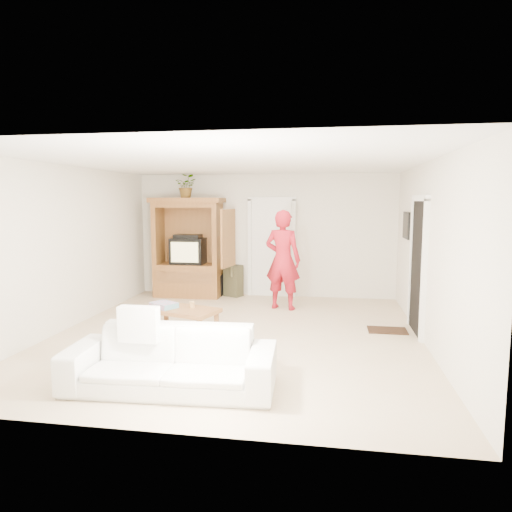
{
  "coord_description": "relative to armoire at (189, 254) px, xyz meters",
  "views": [
    {
      "loc": [
        1.38,
        -6.63,
        2.04
      ],
      "look_at": [
        0.2,
        0.6,
        1.15
      ],
      "focal_mm": 32.0,
      "sensor_mm": 36.0,
      "label": 1
    }
  ],
  "objects": [
    {
      "name": "plant",
      "position": [
        -0.02,
        -0.03,
        1.43
      ],
      "size": [
        0.45,
        0.39,
        0.48
      ],
      "primitive_type": "imported",
      "rotation": [
        0.0,
        0.0,
        0.04
      ],
      "color": "#4C7238",
      "rests_on": "armoire"
    },
    {
      "name": "armoire",
      "position": [
        0.0,
        0.0,
        0.0
      ],
      "size": [
        1.82,
        1.14,
        2.1
      ],
      "color": "brown",
      "rests_on": "floor"
    },
    {
      "name": "framed_picture",
      "position": [
        4.31,
        -0.76,
        0.69
      ],
      "size": [
        0.03,
        0.6,
        0.48
      ],
      "primitive_type": "cube",
      "color": "black",
      "rests_on": "wall_right"
    },
    {
      "name": "wall_back",
      "position": [
        1.58,
        0.34,
        0.39
      ],
      "size": [
        5.5,
        0.0,
        5.5
      ],
      "primitive_type": "plane",
      "rotation": [
        1.57,
        0.0,
        0.0
      ],
      "color": "silver",
      "rests_on": "floor"
    },
    {
      "name": "backpack_black",
      "position": [
        0.51,
        0.11,
        -0.68
      ],
      "size": [
        0.38,
        0.24,
        0.45
      ],
      "primitive_type": null,
      "rotation": [
        0.0,
        0.0,
        -0.06
      ],
      "color": "black",
      "rests_on": "floor"
    },
    {
      "name": "doormat",
      "position": [
        3.88,
        -2.06,
        -0.9
      ],
      "size": [
        0.6,
        0.4,
        0.02
      ],
      "primitive_type": "cube",
      "color": "#382316",
      "rests_on": "floor"
    },
    {
      "name": "backpack_olive",
      "position": [
        0.93,
        0.14,
        -0.57
      ],
      "size": [
        0.43,
        0.39,
        0.67
      ],
      "primitive_type": null,
      "rotation": [
        0.0,
        0.0,
        -0.43
      ],
      "color": "#47442B",
      "rests_on": "floor"
    },
    {
      "name": "man",
      "position": [
        2.09,
        -0.84,
        0.03
      ],
      "size": [
        0.77,
        0.59,
        1.88
      ],
      "primitive_type": "imported",
      "rotation": [
        0.0,
        0.0,
        2.91
      ],
      "color": "#A61623",
      "rests_on": "floor"
    },
    {
      "name": "candle",
      "position": [
        0.89,
        -2.72,
        -0.45
      ],
      "size": [
        0.08,
        0.08,
        0.1
      ],
      "primitive_type": "cylinder",
      "color": "tan",
      "rests_on": "coffee_table"
    },
    {
      "name": "door_back",
      "position": [
        1.73,
        0.31,
        0.11
      ],
      "size": [
        0.85,
        0.05,
        2.04
      ],
      "primitive_type": "cube",
      "color": "white",
      "rests_on": "floor"
    },
    {
      "name": "wall_left",
      "position": [
        -1.17,
        -2.66,
        0.39
      ],
      "size": [
        0.0,
        6.0,
        6.0
      ],
      "primitive_type": "plane",
      "rotation": [
        1.57,
        0.0,
        1.57
      ],
      "color": "silver",
      "rests_on": "floor"
    },
    {
      "name": "floor",
      "position": [
        1.58,
        -2.66,
        -0.91
      ],
      "size": [
        6.0,
        6.0,
        0.0
      ],
      "primitive_type": "plane",
      "color": "tan",
      "rests_on": "ground"
    },
    {
      "name": "sofa",
      "position": [
        1.27,
        -4.73,
        -0.58
      ],
      "size": [
        2.29,
        1.0,
        0.66
      ],
      "primitive_type": "imported",
      "rotation": [
        0.0,
        0.0,
        0.05
      ],
      "color": "silver",
      "rests_on": "floor"
    },
    {
      "name": "coffee_table",
      "position": [
        0.74,
        -2.77,
        -0.55
      ],
      "size": [
        1.23,
        0.91,
        0.41
      ],
      "rotation": [
        0.0,
        0.0,
        -0.31
      ],
      "color": "brown",
      "rests_on": "floor"
    },
    {
      "name": "doorway_right",
      "position": [
        4.3,
        -2.06,
        0.11
      ],
      "size": [
        0.05,
        0.9,
        2.04
      ],
      "primitive_type": "cube",
      "color": "black",
      "rests_on": "floor"
    },
    {
      "name": "wall_front",
      "position": [
        1.58,
        -5.66,
        0.39
      ],
      "size": [
        5.5,
        0.0,
        5.5
      ],
      "primitive_type": "plane",
      "rotation": [
        -1.57,
        0.0,
        0.0
      ],
      "color": "silver",
      "rests_on": "floor"
    },
    {
      "name": "wall_right",
      "position": [
        4.33,
        -2.66,
        0.39
      ],
      "size": [
        0.0,
        6.0,
        6.0
      ],
      "primitive_type": "plane",
      "rotation": [
        1.57,
        0.0,
        -1.57
      ],
      "color": "silver",
      "rests_on": "floor"
    },
    {
      "name": "towel",
      "position": [
        0.46,
        -2.77,
        -0.46
      ],
      "size": [
        0.47,
        0.43,
        0.08
      ],
      "primitive_type": "cube",
      "rotation": [
        0.0,
        0.0,
        -0.54
      ],
      "color": "#FF5494",
      "rests_on": "coffee_table"
    },
    {
      "name": "ceiling",
      "position": [
        1.58,
        -2.66,
        1.69
      ],
      "size": [
        6.0,
        6.0,
        0.0
      ],
      "primitive_type": "plane",
      "rotation": [
        3.14,
        0.0,
        0.0
      ],
      "color": "white",
      "rests_on": "floor"
    }
  ]
}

